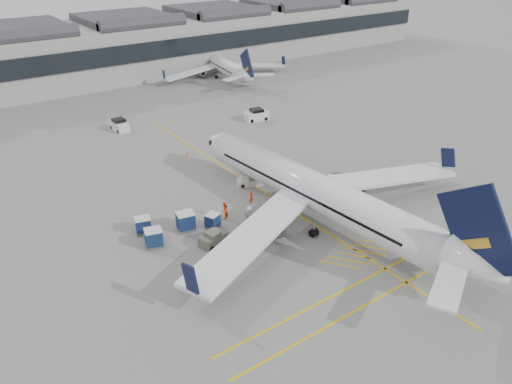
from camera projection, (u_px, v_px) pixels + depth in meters
ground at (237, 255)px, 48.62m from camera, size 220.00×220.00×0.00m
terminal at (32, 57)px, 97.47m from camera, size 200.00×20.45×12.40m
apron_markings at (259, 189)px, 60.98m from camera, size 0.25×60.00×0.01m
airliner_main at (320, 194)px, 52.93m from camera, size 38.46×42.14×11.20m
airliner_far at (222, 65)px, 107.37m from camera, size 27.97×30.79×8.23m
belt_loader at (252, 180)px, 61.95m from camera, size 4.99×3.21×1.99m
baggage_cart_a at (186, 221)px, 52.29m from camera, size 2.16×1.89×2.00m
baggage_cart_b at (213, 220)px, 52.80m from camera, size 1.87×1.72×1.59m
baggage_cart_c at (143, 225)px, 51.84m from camera, size 1.97×1.77×1.75m
baggage_cart_d at (154, 237)px, 49.55m from camera, size 2.13×1.90×1.90m
ramp_agent_a at (251, 197)px, 57.48m from camera, size 0.67×0.56×1.56m
ramp_agent_b at (225, 210)px, 54.41m from camera, size 1.19×1.15×1.93m
pushback_tug at (213, 239)px, 49.94m from camera, size 3.02×2.26×1.51m
safety_cone_nose at (187, 153)px, 70.26m from camera, size 0.39×0.39×0.55m
safety_cone_engine at (292, 192)px, 59.65m from camera, size 0.39×0.39×0.54m
service_van_mid at (119, 125)px, 78.66m from camera, size 2.04×3.75×1.87m
service_van_right at (257, 115)px, 82.81m from camera, size 4.12×2.55×1.98m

